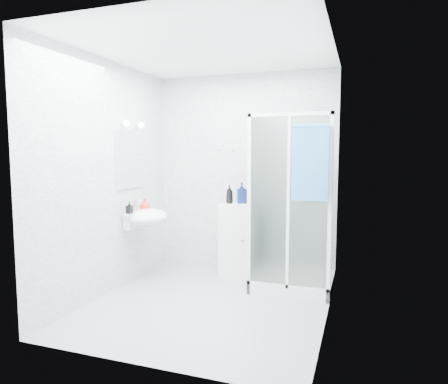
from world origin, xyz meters
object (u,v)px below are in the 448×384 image
at_px(hand_towel, 310,161).
at_px(wall_basin, 146,217).
at_px(shower_enclosure, 286,250).
at_px(shampoo_bottle_b, 242,193).
at_px(soap_dispenser_orange, 145,205).
at_px(storage_cabinet, 237,240).
at_px(shampoo_bottle_a, 229,194).
at_px(soap_dispenser_black, 129,208).

bearing_deg(hand_towel, wall_basin, 177.52).
height_order(shower_enclosure, shampoo_bottle_b, shower_enclosure).
bearing_deg(soap_dispenser_orange, shower_enclosure, 6.99).
height_order(shower_enclosure, wall_basin, shower_enclosure).
bearing_deg(storage_cabinet, shampoo_bottle_a, -154.68).
relative_size(wall_basin, storage_cabinet, 0.59).
distance_m(shampoo_bottle_b, soap_dispenser_orange, 1.22).
distance_m(shampoo_bottle_a, shampoo_bottle_b, 0.16).
bearing_deg(shower_enclosure, storage_cabinet, 160.40).
relative_size(shampoo_bottle_b, soap_dispenser_orange, 1.76).
relative_size(shower_enclosure, wall_basin, 3.57).
relative_size(wall_basin, hand_towel, 0.71).
relative_size(shower_enclosure, soap_dispenser_orange, 13.28).
height_order(soap_dispenser_orange, soap_dispenser_black, soap_dispenser_orange).
relative_size(hand_towel, soap_dispenser_orange, 5.22).
bearing_deg(shower_enclosure, soap_dispenser_orange, -173.01).
height_order(wall_basin, soap_dispenser_black, wall_basin).
distance_m(shower_enclosure, wall_basin, 1.72).
bearing_deg(shampoo_bottle_b, hand_towel, -36.02).
bearing_deg(soap_dispenser_orange, shampoo_bottle_a, 22.43).
distance_m(hand_towel, shampoo_bottle_b, 1.22).
bearing_deg(wall_basin, soap_dispenser_black, -125.24).
xyz_separation_m(wall_basin, soap_dispenser_black, (-0.12, -0.18, 0.14)).
bearing_deg(wall_basin, shampoo_bottle_b, 29.65).
bearing_deg(soap_dispenser_orange, hand_towel, -5.28).
relative_size(shower_enclosure, hand_towel, 2.55).
bearing_deg(storage_cabinet, wall_basin, -151.43).
height_order(hand_towel, shampoo_bottle_b, hand_towel).
xyz_separation_m(shampoo_bottle_b, soap_dispenser_black, (-1.16, -0.76, -0.14)).
distance_m(wall_basin, soap_dispenser_orange, 0.19).
bearing_deg(soap_dispenser_orange, soap_dispenser_black, -99.04).
distance_m(wall_basin, shampoo_bottle_b, 1.22).
distance_m(hand_towel, soap_dispenser_orange, 2.13).
distance_m(shower_enclosure, shampoo_bottle_b, 0.92).
bearing_deg(soap_dispenser_black, shampoo_bottle_b, 33.42).
height_order(shower_enclosure, storage_cabinet, shower_enclosure).
xyz_separation_m(soap_dispenser_orange, soap_dispenser_black, (-0.04, -0.28, -0.00)).
relative_size(shower_enclosure, soap_dispenser_black, 14.18).
relative_size(wall_basin, soap_dispenser_orange, 3.72).
xyz_separation_m(shower_enclosure, soap_dispenser_black, (-1.78, -0.49, 0.49)).
bearing_deg(shower_enclosure, shampoo_bottle_a, 165.85).
distance_m(wall_basin, hand_towel, 2.09).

